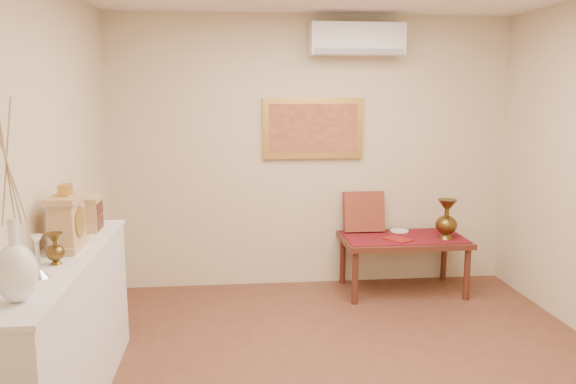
{
  "coord_description": "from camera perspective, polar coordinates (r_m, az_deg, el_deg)",
  "views": [
    {
      "loc": [
        -0.82,
        -3.31,
        1.93
      ],
      "look_at": [
        -0.36,
        1.15,
        1.15
      ],
      "focal_mm": 35.0,
      "sensor_mm": 36.0,
      "label": 1
    }
  ],
  "objects": [
    {
      "name": "candlestick",
      "position": [
        3.23,
        -24.07,
        -6.0
      ],
      "size": [
        0.11,
        0.11,
        0.23
      ],
      "primitive_type": null,
      "color": "silver",
      "rests_on": "display_ledge"
    },
    {
      "name": "white_vase",
      "position": [
        2.82,
        -26.44,
        -0.36
      ],
      "size": [
        0.19,
        0.19,
        1.0
      ],
      "primitive_type": null,
      "color": "white",
      "rests_on": "display_ledge"
    },
    {
      "name": "painting",
      "position": [
        5.6,
        2.57,
        6.49
      ],
      "size": [
        1.0,
        0.06,
        0.6
      ],
      "color": "#B98E3B",
      "rests_on": "wall_back"
    },
    {
      "name": "wooden_chest",
      "position": [
        4.18,
        -19.56,
        -2.11
      ],
      "size": [
        0.16,
        0.21,
        0.24
      ],
      "color": "tan",
      "rests_on": "display_ledge"
    },
    {
      "name": "low_table",
      "position": [
        5.64,
        11.61,
        -5.18
      ],
      "size": [
        1.2,
        0.7,
        0.55
      ],
      "color": "#4E2217",
      "rests_on": "floor"
    },
    {
      "name": "brass_urn_small",
      "position": [
        3.44,
        -22.6,
        -4.92
      ],
      "size": [
        0.1,
        0.1,
        0.23
      ],
      "primitive_type": null,
      "color": "brown",
      "rests_on": "display_ledge"
    },
    {
      "name": "cushion",
      "position": [
        5.73,
        7.7,
        -1.98
      ],
      "size": [
        0.41,
        0.18,
        0.42
      ],
      "primitive_type": "cube",
      "rotation": [
        -0.21,
        0.0,
        0.0
      ],
      "color": "maroon",
      "rests_on": "table_cloth"
    },
    {
      "name": "menu",
      "position": [
        5.49,
        11.08,
        -4.73
      ],
      "size": [
        0.28,
        0.31,
        0.01
      ],
      "primitive_type": "cube",
      "rotation": [
        0.0,
        0.0,
        0.55
      ],
      "color": "maroon",
      "rests_on": "table_cloth"
    },
    {
      "name": "wall_back",
      "position": [
        5.65,
        2.51,
        3.97
      ],
      "size": [
        4.0,
        0.02,
        2.7
      ],
      "primitive_type": "cube",
      "color": "beige",
      "rests_on": "ground"
    },
    {
      "name": "ac_unit",
      "position": [
        5.59,
        7.01,
        15.13
      ],
      "size": [
        0.9,
        0.25,
        0.3
      ],
      "color": "white",
      "rests_on": "wall_back"
    },
    {
      "name": "mantel_clock",
      "position": [
        3.73,
        -21.46,
        -2.82
      ],
      "size": [
        0.17,
        0.36,
        0.41
      ],
      "color": "tan",
      "rests_on": "display_ledge"
    },
    {
      "name": "display_ledge",
      "position": [
        3.75,
        -21.56,
        -13.43
      ],
      "size": [
        0.37,
        2.02,
        0.98
      ],
      "color": "white",
      "rests_on": "floor"
    },
    {
      "name": "table_cloth",
      "position": [
        5.62,
        11.63,
        -4.5
      ],
      "size": [
        1.14,
        0.59,
        0.01
      ],
      "primitive_type": "cube",
      "color": "maroon",
      "rests_on": "low_table"
    },
    {
      "name": "plate",
      "position": [
        5.82,
        11.25,
        -3.89
      ],
      "size": [
        0.19,
        0.19,
        0.01
      ],
      "primitive_type": "cylinder",
      "color": "white",
      "rests_on": "table_cloth"
    },
    {
      "name": "wall_left",
      "position": [
        3.56,
        -25.14,
        -0.44
      ],
      "size": [
        0.02,
        4.5,
        2.7
      ],
      "primitive_type": "cube",
      "color": "beige",
      "rests_on": "ground"
    },
    {
      "name": "brass_urn_tall",
      "position": [
        5.6,
        15.83,
        -2.24
      ],
      "size": [
        0.21,
        0.21,
        0.47
      ],
      "primitive_type": null,
      "color": "brown",
      "rests_on": "table_cloth"
    }
  ]
}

